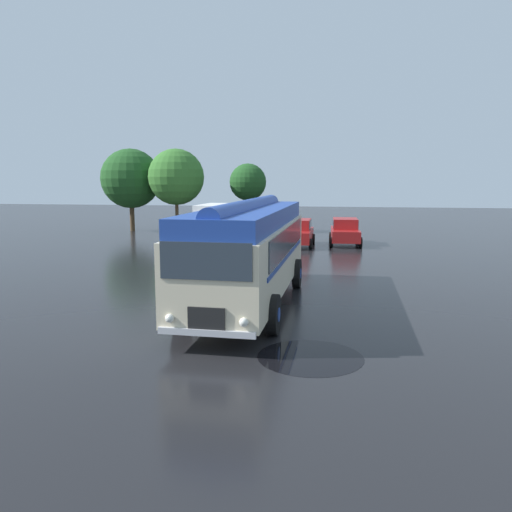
# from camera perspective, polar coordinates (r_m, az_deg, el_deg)

# --- Properties ---
(ground_plane) EXTENTS (120.00, 120.00, 0.00)m
(ground_plane) POSITION_cam_1_polar(r_m,az_deg,el_deg) (17.33, -2.67, -5.03)
(ground_plane) COLOR black
(vintage_bus) EXTENTS (3.08, 10.19, 3.49)m
(vintage_bus) POSITION_cam_1_polar(r_m,az_deg,el_deg) (16.37, -0.84, 0.91)
(vintage_bus) COLOR beige
(vintage_bus) RESTS_ON ground
(car_near_left) EXTENTS (2.28, 4.35, 1.66)m
(car_near_left) POSITION_cam_1_polar(r_m,az_deg,el_deg) (32.62, 0.39, 3.00)
(car_near_left) COLOR #B7BABF
(car_near_left) RESTS_ON ground
(car_mid_left) EXTENTS (2.00, 4.22, 1.66)m
(car_mid_left) POSITION_cam_1_polar(r_m,az_deg,el_deg) (31.20, 4.82, 2.70)
(car_mid_left) COLOR maroon
(car_mid_left) RESTS_ON ground
(car_mid_right) EXTENTS (2.05, 4.25, 1.66)m
(car_mid_right) POSITION_cam_1_polar(r_m,az_deg,el_deg) (32.24, 10.14, 2.79)
(car_mid_right) COLOR maroon
(car_mid_right) RESTS_ON ground
(box_van) EXTENTS (2.51, 5.84, 2.50)m
(box_van) POSITION_cam_1_polar(r_m,az_deg,el_deg) (32.31, -4.87, 3.83)
(box_van) COLOR silver
(box_van) RESTS_ON ground
(tree_far_left) EXTENTS (4.69, 4.69, 6.52)m
(tree_far_left) POSITION_cam_1_polar(r_m,az_deg,el_deg) (41.16, -14.15, 8.71)
(tree_far_left) COLOR #4C3823
(tree_far_left) RESTS_ON ground
(tree_left_of_centre) EXTENTS (4.29, 4.29, 6.44)m
(tree_left_of_centre) POSITION_cam_1_polar(r_m,az_deg,el_deg) (39.00, -9.03, 8.98)
(tree_left_of_centre) COLOR #4C3823
(tree_left_of_centre) RESTS_ON ground
(tree_centre) EXTENTS (2.89, 2.89, 5.35)m
(tree_centre) POSITION_cam_1_polar(r_m,az_deg,el_deg) (39.50, -0.96, 8.33)
(tree_centre) COLOR #4C3823
(tree_centre) RESTS_ON ground
(puddle_patch) EXTENTS (2.50, 2.50, 0.01)m
(puddle_patch) POSITION_cam_1_polar(r_m,az_deg,el_deg) (12.01, 6.23, -11.40)
(puddle_patch) COLOR black
(puddle_patch) RESTS_ON ground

